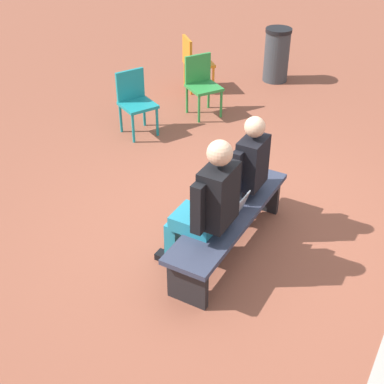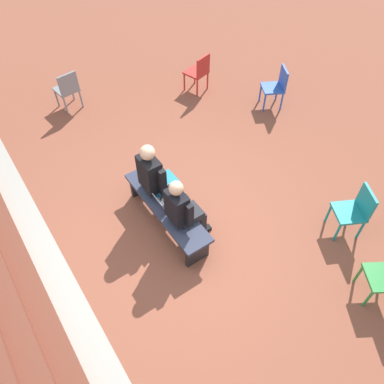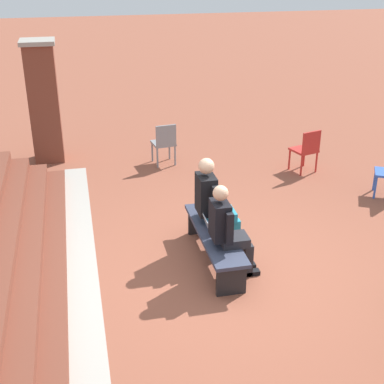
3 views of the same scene
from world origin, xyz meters
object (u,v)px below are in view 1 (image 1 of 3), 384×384
Objects in this scene: plastic_chair_by_pillar at (194,60)px; litter_bin at (277,55)px; plastic_chair_foreground at (135,99)px; person_student at (242,171)px; laptop at (230,209)px; bench at (230,220)px; plastic_chair_near_bench_right at (201,82)px; person_adult at (207,204)px.

plastic_chair_by_pillar is 0.98× the size of litter_bin.
plastic_chair_by_pillar is at bearing -178.91° from plastic_chair_foreground.
laptop is (0.39, 0.08, -0.19)m from person_student.
plastic_chair_by_pillar reaches higher than bench.
laptop is (0.02, 0.01, 0.15)m from bench.
plastic_chair_by_pillar is at bearing -143.58° from person_student.
person_student is at bearing -170.17° from bench.
laptop is at bearing 16.43° from litter_bin.
plastic_chair_foreground is (0.96, -0.48, 0.00)m from plastic_chair_near_bench_right.
litter_bin is at bearing -163.64° from bench.
plastic_chair_near_bench_right is 1.07m from plastic_chair_foreground.
plastic_chair_by_pillar is at bearing -146.00° from laptop.
litter_bin is at bearing -163.57° from laptop.
person_student is at bearing 36.42° from plastic_chair_by_pillar.
plastic_chair_near_bench_right is at bearing -15.13° from litter_bin.
plastic_chair_foreground is at bearing 1.09° from plastic_chair_by_pillar.
litter_bin reaches higher than laptop.
plastic_chair_foreground is at bearing -26.83° from plastic_chair_near_bench_right.
laptop is at bearing 11.00° from person_student.
person_student is at bearing 36.57° from plastic_chair_near_bench_right.
plastic_chair_foreground is 2.82m from litter_bin.
person_adult is 1.63× the size of plastic_chair_by_pillar.
person_adult is 1.59× the size of litter_bin.
bench is at bearing 53.20° from plastic_chair_foreground.
plastic_chair_by_pillar is 0.88m from plastic_chair_near_bench_right.
person_student reaches higher than plastic_chair_near_bench_right.
bench is 0.15m from laptop.
person_student is 0.71m from person_adult.
plastic_chair_foreground is (-1.67, -2.22, -0.02)m from laptop.
person_adult is 3.39m from plastic_chair_near_bench_right.
laptop is at bearing 28.99° from bench.
person_adult reaches higher than laptop.
plastic_chair_near_bench_right is at bearing 35.97° from plastic_chair_by_pillar.
person_adult is at bearing 14.43° from litter_bin.
plastic_chair_by_pillar is (-3.32, -2.24, 0.13)m from bench.
bench is 5.62× the size of laptop.
plastic_chair_by_pillar is at bearing -145.97° from bench.
person_adult is 1.63× the size of plastic_chair_near_bench_right.
person_adult reaches higher than litter_bin.
laptop is at bearing 33.45° from plastic_chair_near_bench_right.
bench is 2.14× the size of plastic_chair_by_pillar.
plastic_chair_foreground reaches higher than bench.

